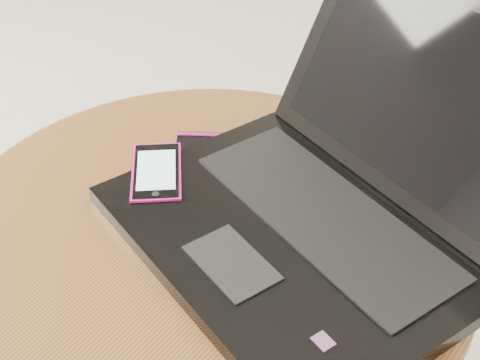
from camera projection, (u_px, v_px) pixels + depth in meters
The scene contains 4 objects.
table at pixel (206, 292), 0.83m from camera, with size 0.58×0.58×0.46m.
laptop at pixel (327, 199), 0.74m from camera, with size 0.46×0.46×0.22m.
phone_black at pixel (200, 166), 0.84m from camera, with size 0.12×0.14×0.01m.
phone_pink at pixel (157, 174), 0.81m from camera, with size 0.11×0.11×0.01m.
Camera 1 is at (0.30, -0.37, 0.99)m, focal length 54.06 mm.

